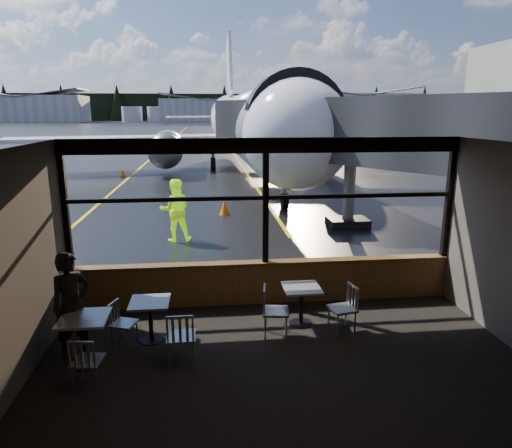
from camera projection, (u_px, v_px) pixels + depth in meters
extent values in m
plane|color=black|center=(209.00, 127.00, 125.64)|extent=(520.00, 520.00, 0.00)
cube|color=black|center=(290.00, 381.00, 6.94)|extent=(8.00, 6.00, 0.01)
cube|color=#38332D|center=(295.00, 150.00, 6.10)|extent=(8.00, 6.00, 0.04)
cube|color=#4E463E|center=(362.00, 403.00, 3.62)|extent=(8.00, 0.04, 3.50)
cube|color=#56381A|center=(265.00, 283.00, 9.73)|extent=(8.00, 0.28, 0.90)
cube|color=black|center=(266.00, 145.00, 9.03)|extent=(8.00, 0.18, 0.30)
cube|color=black|center=(65.00, 207.00, 8.89)|extent=(0.12, 0.12, 2.60)
cube|color=black|center=(266.00, 202.00, 9.31)|extent=(0.12, 0.12, 2.60)
cube|color=black|center=(449.00, 198.00, 9.72)|extent=(0.12, 0.12, 2.60)
cube|color=black|center=(266.00, 197.00, 9.28)|extent=(8.00, 0.10, 0.08)
imported|color=black|center=(72.00, 305.00, 7.51)|extent=(0.78, 0.75, 1.80)
imported|color=#BFF219|center=(175.00, 210.00, 14.33)|extent=(1.03, 0.84, 1.98)
cone|color=#E05707|center=(224.00, 208.00, 18.16)|extent=(0.40, 0.40, 0.56)
cone|color=#FF4D08|center=(122.00, 173.00, 28.80)|extent=(0.34, 0.34, 0.47)
cylinder|color=silver|center=(132.00, 114.00, 181.59)|extent=(8.00, 8.00, 6.00)
cylinder|color=silver|center=(158.00, 114.00, 182.65)|extent=(8.00, 8.00, 6.00)
cylinder|color=silver|center=(183.00, 114.00, 183.70)|extent=(8.00, 8.00, 6.00)
cube|color=black|center=(207.00, 107.00, 211.06)|extent=(360.00, 3.00, 12.00)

